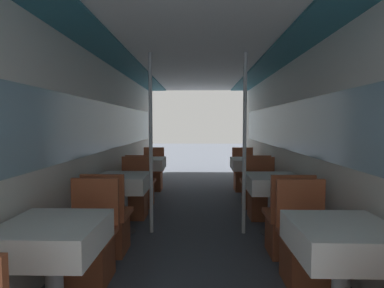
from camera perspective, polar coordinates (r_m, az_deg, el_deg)
name	(u,v)px	position (r m, az deg, el deg)	size (l,w,h in m)	color
wall_left	(97,141)	(4.21, -17.63, 0.61)	(0.05, 8.50, 2.28)	silver
wall_right	(300,141)	(4.20, 19.81, 0.56)	(0.05, 8.50, 2.28)	silver
ceiling_panel	(198,53)	(4.08, 1.09, 16.95)	(2.70, 8.50, 0.07)	white
dining_table_left_0	(53,241)	(2.29, -24.95, -16.39)	(0.64, 0.64, 0.75)	#4C4C51
chair_left_far_0	(89,250)	(2.95, -19.00, -18.58)	(0.44, 0.44, 0.89)	brown
dining_table_left_1	(123,185)	(3.96, -13.02, -7.58)	(0.64, 0.64, 0.75)	#4C4C51
chair_left_near_1	(108,228)	(3.45, -15.62, -15.14)	(0.44, 0.44, 0.89)	brown
chair_left_far_1	(134,198)	(4.63, -10.98, -10.15)	(0.44, 0.44, 0.89)	brown
support_pole_left_1	(151,144)	(3.81, -7.85, -0.03)	(0.05, 0.05, 2.28)	silver
dining_table_left_2	(148,165)	(5.73, -8.46, -3.99)	(0.64, 0.64, 0.75)	#4C4C51
chair_left_near_2	(141,190)	(5.17, -9.63, -8.66)	(0.44, 0.44, 0.89)	brown
chair_left_far_2	(153,177)	(6.40, -7.46, -6.22)	(0.44, 0.44, 0.89)	brown
dining_table_right_0	(342,244)	(2.27, 26.71, -16.58)	(0.64, 0.64, 0.75)	#4C4C51
chair_right_far_0	(306,252)	(2.94, 20.91, -18.71)	(0.44, 0.44, 0.89)	brown
dining_table_right_1	(273,186)	(3.95, 15.13, -7.64)	(0.64, 0.64, 0.75)	#4C4C51
chair_right_near_1	(287,229)	(3.45, 17.64, -15.23)	(0.44, 0.44, 0.89)	brown
chair_right_far_1	(262,199)	(4.63, 13.15, -10.21)	(0.44, 0.44, 0.89)	brown
support_pole_right_1	(244,144)	(3.81, 9.97, -0.06)	(0.05, 0.05, 2.28)	silver
dining_table_right_2	(249,165)	(5.72, 10.74, -4.02)	(0.64, 0.64, 0.75)	#4C4C51
chair_right_near_2	(255,191)	(5.17, 11.85, -8.70)	(0.44, 0.44, 0.89)	brown
chair_right_far_2	(243,177)	(6.40, 9.77, -6.25)	(0.44, 0.44, 0.89)	brown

